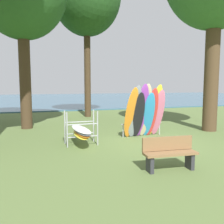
# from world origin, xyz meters

# --- Properties ---
(ground_plane) EXTENTS (80.00, 80.00, 0.00)m
(ground_plane) POSITION_xyz_m (0.00, 0.00, 0.00)
(ground_plane) COLOR #566B38
(lake_water) EXTENTS (80.00, 36.00, 0.10)m
(lake_water) POSITION_xyz_m (0.00, 29.99, 0.05)
(lake_water) COLOR #38607A
(lake_water) RESTS_ON ground
(leaning_board_pile) EXTENTS (1.89, 0.96, 2.25)m
(leaning_board_pile) POSITION_xyz_m (0.27, 0.78, 1.05)
(leaning_board_pile) COLOR orange
(leaning_board_pile) RESTS_ON ground
(board_storage_rack) EXTENTS (1.15, 2.12, 1.25)m
(board_storage_rack) POSITION_xyz_m (-2.49, 0.39, 0.50)
(board_storage_rack) COLOR #9EA0A5
(board_storage_rack) RESTS_ON ground
(park_bench) EXTENTS (1.43, 0.51, 0.85)m
(park_bench) POSITION_xyz_m (-0.85, -3.03, 0.45)
(park_bench) COLOR #2D2D33
(park_bench) RESTS_ON ground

